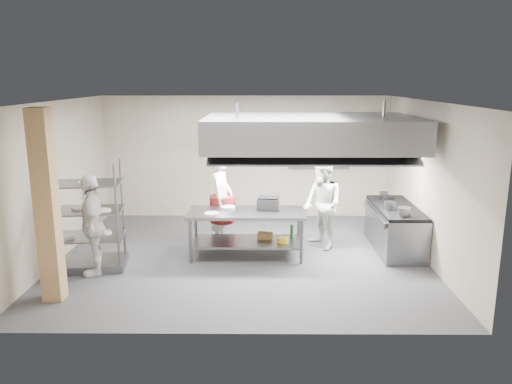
{
  "coord_description": "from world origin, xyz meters",
  "views": [
    {
      "loc": [
        0.34,
        -9.2,
        3.41
      ],
      "look_at": [
        0.26,
        0.2,
        1.26
      ],
      "focal_mm": 35.0,
      "sensor_mm": 36.0,
      "label": 1
    }
  ],
  "objects_px": {
    "stockpot": "(390,206)",
    "island": "(247,234)",
    "chef_plating": "(93,225)",
    "pass_rack": "(86,216)",
    "chef_line": "(322,205)",
    "cooking_range": "(395,229)",
    "chef_head": "(221,200)",
    "griddle": "(268,203)"
  },
  "relations": [
    {
      "from": "chef_line",
      "to": "chef_plating",
      "type": "distance_m",
      "value": 4.43
    },
    {
      "from": "island",
      "to": "chef_line",
      "type": "relative_size",
      "value": 1.23
    },
    {
      "from": "cooking_range",
      "to": "chef_line",
      "type": "bearing_deg",
      "value": 177.04
    },
    {
      "from": "chef_line",
      "to": "stockpot",
      "type": "bearing_deg",
      "value": 51.11
    },
    {
      "from": "chef_head",
      "to": "stockpot",
      "type": "height_order",
      "value": "chef_head"
    },
    {
      "from": "cooking_range",
      "to": "chef_head",
      "type": "distance_m",
      "value": 3.59
    },
    {
      "from": "chef_head",
      "to": "cooking_range",
      "type": "bearing_deg",
      "value": -83.51
    },
    {
      "from": "island",
      "to": "chef_head",
      "type": "distance_m",
      "value": 1.03
    },
    {
      "from": "cooking_range",
      "to": "griddle",
      "type": "height_order",
      "value": "griddle"
    },
    {
      "from": "pass_rack",
      "to": "stockpot",
      "type": "xyz_separation_m",
      "value": [
        5.68,
        0.83,
        -0.01
      ]
    },
    {
      "from": "island",
      "to": "chef_plating",
      "type": "relative_size",
      "value": 1.24
    },
    {
      "from": "chef_head",
      "to": "pass_rack",
      "type": "bearing_deg",
      "value": 130.61
    },
    {
      "from": "chef_line",
      "to": "chef_plating",
      "type": "relative_size",
      "value": 1.01
    },
    {
      "from": "griddle",
      "to": "stockpot",
      "type": "bearing_deg",
      "value": 5.45
    },
    {
      "from": "chef_line",
      "to": "cooking_range",
      "type": "bearing_deg",
      "value": 62.51
    },
    {
      "from": "pass_rack",
      "to": "chef_plating",
      "type": "relative_size",
      "value": 1.1
    },
    {
      "from": "chef_head",
      "to": "chef_line",
      "type": "xyz_separation_m",
      "value": [
        2.06,
        -0.19,
        -0.05
      ]
    },
    {
      "from": "stockpot",
      "to": "island",
      "type": "bearing_deg",
      "value": -175.99
    },
    {
      "from": "stockpot",
      "to": "chef_head",
      "type": "bearing_deg",
      "value": 171.24
    },
    {
      "from": "griddle",
      "to": "chef_head",
      "type": "bearing_deg",
      "value": 157.78
    },
    {
      "from": "chef_line",
      "to": "island",
      "type": "bearing_deg",
      "value": -95.57
    },
    {
      "from": "cooking_range",
      "to": "chef_head",
      "type": "relative_size",
      "value": 1.04
    },
    {
      "from": "pass_rack",
      "to": "stockpot",
      "type": "height_order",
      "value": "pass_rack"
    },
    {
      "from": "cooking_range",
      "to": "chef_head",
      "type": "bearing_deg",
      "value": 175.73
    },
    {
      "from": "chef_head",
      "to": "chef_plating",
      "type": "distance_m",
      "value": 2.67
    },
    {
      "from": "cooking_range",
      "to": "chef_head",
      "type": "height_order",
      "value": "chef_head"
    },
    {
      "from": "griddle",
      "to": "stockpot",
      "type": "distance_m",
      "value": 2.38
    },
    {
      "from": "chef_plating",
      "to": "stockpot",
      "type": "height_order",
      "value": "chef_plating"
    },
    {
      "from": "cooking_range",
      "to": "chef_head",
      "type": "xyz_separation_m",
      "value": [
        -3.54,
        0.26,
        0.55
      ]
    },
    {
      "from": "cooking_range",
      "to": "chef_line",
      "type": "xyz_separation_m",
      "value": [
        -1.47,
        0.08,
        0.49
      ]
    },
    {
      "from": "cooking_range",
      "to": "chef_line",
      "type": "height_order",
      "value": "chef_line"
    },
    {
      "from": "island",
      "to": "pass_rack",
      "type": "relative_size",
      "value": 1.14
    },
    {
      "from": "griddle",
      "to": "chef_plating",
      "type": "bearing_deg",
      "value": -155.27
    },
    {
      "from": "stockpot",
      "to": "chef_plating",
      "type": "bearing_deg",
      "value": -168.94
    },
    {
      "from": "cooking_range",
      "to": "chef_line",
      "type": "relative_size",
      "value": 1.1
    },
    {
      "from": "island",
      "to": "griddle",
      "type": "height_order",
      "value": "griddle"
    },
    {
      "from": "pass_rack",
      "to": "chef_line",
      "type": "height_order",
      "value": "pass_rack"
    },
    {
      "from": "island",
      "to": "chef_line",
      "type": "bearing_deg",
      "value": 19.32
    },
    {
      "from": "cooking_range",
      "to": "chef_plating",
      "type": "bearing_deg",
      "value": -166.9
    },
    {
      "from": "cooking_range",
      "to": "griddle",
      "type": "bearing_deg",
      "value": -174.57
    },
    {
      "from": "pass_rack",
      "to": "chef_line",
      "type": "distance_m",
      "value": 4.56
    },
    {
      "from": "pass_rack",
      "to": "chef_head",
      "type": "relative_size",
      "value": 1.02
    }
  ]
}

